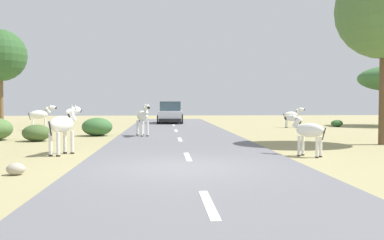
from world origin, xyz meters
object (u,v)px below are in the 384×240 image
at_px(zebra_3, 63,125).
at_px(bush_4, 37,133).
at_px(zebra_0, 143,116).
at_px(zebra_2, 292,115).
at_px(zebra_4, 308,131).
at_px(bush_3, 337,123).
at_px(rock_0, 16,169).
at_px(car_0, 171,113).
at_px(zebra_1, 40,115).
at_px(bush_1, 97,127).
at_px(tree_2, 0,56).

bearing_deg(zebra_3, bush_4, 138.31).
distance_m(zebra_0, bush_4, 5.00).
height_order(zebra_2, zebra_4, zebra_2).
bearing_deg(bush_3, rock_0, -129.87).
relative_size(bush_3, rock_0, 1.90).
distance_m(car_0, rock_0, 24.43).
relative_size(zebra_1, zebra_2, 1.10).
height_order(zebra_0, bush_4, zebra_0).
distance_m(zebra_1, bush_1, 6.22).
bearing_deg(rock_0, bush_4, 103.49).
relative_size(zebra_4, bush_4, 1.11).
xyz_separation_m(zebra_1, car_0, (8.09, 7.78, -0.10)).
height_order(zebra_1, car_0, car_0).
height_order(zebra_2, rock_0, zebra_2).
relative_size(zebra_2, zebra_4, 1.10).
bearing_deg(bush_3, tree_2, 173.83).
distance_m(zebra_0, zebra_1, 8.55).
relative_size(zebra_2, bush_3, 1.84).
relative_size(zebra_2, car_0, 0.34).
distance_m(zebra_4, bush_3, 17.47).
bearing_deg(zebra_2, rock_0, -33.02).
bearing_deg(tree_2, zebra_4, -48.46).
xyz_separation_m(car_0, bush_4, (-6.13, -15.27, -0.48)).
height_order(zebra_2, bush_1, zebra_2).
distance_m(bush_3, bush_4, 20.20).
height_order(zebra_0, car_0, car_0).
height_order(bush_3, rock_0, bush_3).
distance_m(zebra_0, bush_3, 15.30).
height_order(bush_1, bush_4, bush_1).
relative_size(zebra_1, bush_1, 1.07).
xyz_separation_m(zebra_1, rock_0, (4.07, -16.31, -0.80)).
xyz_separation_m(car_0, tree_2, (-12.25, -2.90, 4.23)).
bearing_deg(bush_3, zebra_4, -115.70).
bearing_deg(zebra_0, zebra_1, -60.58).
height_order(zebra_1, bush_1, zebra_1).
relative_size(zebra_3, bush_3, 2.01).
bearing_deg(zebra_4, zebra_2, 32.62).
height_order(car_0, bush_3, car_0).
height_order(zebra_2, car_0, car_0).
height_order(zebra_4, bush_4, zebra_4).
bearing_deg(zebra_2, zebra_0, -52.44).
distance_m(car_0, tree_2, 13.28).
distance_m(zebra_2, zebra_4, 15.64).
bearing_deg(rock_0, zebra_3, 87.05).
height_order(zebra_0, rock_0, zebra_0).
bearing_deg(car_0, zebra_3, 81.71).
bearing_deg(tree_2, bush_1, -48.80).
xyz_separation_m(zebra_0, car_0, (1.57, 13.32, -0.17)).
xyz_separation_m(tree_2, bush_4, (6.12, -12.37, -4.71)).
relative_size(tree_2, bush_3, 8.53).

